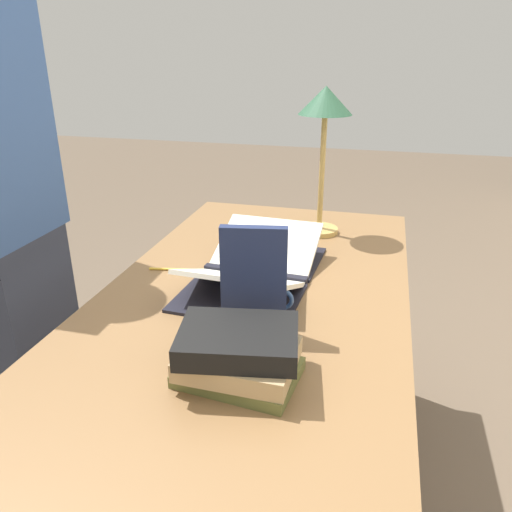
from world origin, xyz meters
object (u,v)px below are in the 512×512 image
book_stack_tall (239,354)px  reading_lamp (325,117)px  open_book (255,268)px  book_standing_upright (254,281)px  person_reader (3,225)px  pencil (178,270)px  coffee_mug (262,297)px

book_stack_tall → reading_lamp: size_ratio=0.51×
open_book → reading_lamp: reading_lamp is taller
book_stack_tall → book_standing_upright: size_ratio=0.99×
book_standing_upright → person_reader: bearing=-114.5°
book_stack_tall → person_reader: 0.91m
book_stack_tall → reading_lamp: (-0.85, 0.04, 0.33)m
open_book → book_stack_tall: bearing=14.0°
person_reader → book_standing_upright: bearing=-104.4°
open_book → book_stack_tall: book_stack_tall is taller
open_book → book_standing_upright: book_standing_upright is taller
open_book → reading_lamp: bearing=166.8°
open_book → person_reader: person_reader is taller
book_standing_upright → reading_lamp: (-0.68, 0.05, 0.26)m
pencil → book_standing_upright: bearing=48.1°
open_book → pencil: bearing=-83.9°
book_stack_tall → person_reader: person_reader is taller
book_standing_upright → pencil: (-0.26, -0.29, -0.12)m
reading_lamp → pencil: size_ratio=2.93×
reading_lamp → coffee_mug: (0.61, -0.05, -0.34)m
open_book → reading_lamp: (-0.41, 0.12, 0.36)m
book_standing_upright → reading_lamp: 0.73m
reading_lamp → person_reader: person_reader is taller
book_stack_tall → pencil: size_ratio=1.50×
open_book → book_standing_upright: 0.30m
open_book → reading_lamp: size_ratio=1.11×
reading_lamp → pencil: reading_lamp is taller
coffee_mug → person_reader: 0.82m
person_reader → pencil: bearing=-84.0°
open_book → book_standing_upright: bearing=17.5°
open_book → book_stack_tall: (0.45, 0.08, 0.02)m
book_stack_tall → pencil: bearing=-144.7°
book_standing_upright → book_stack_tall: bearing=-5.1°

